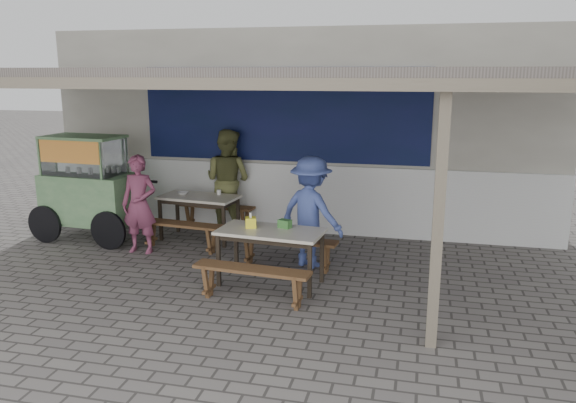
% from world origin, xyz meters
% --- Properties ---
extents(ground, '(60.00, 60.00, 0.00)m').
position_xyz_m(ground, '(0.00, 0.00, 0.00)').
color(ground, '#615C58').
rests_on(ground, ground).
extents(back_wall, '(9.00, 1.28, 3.50)m').
position_xyz_m(back_wall, '(-0.00, 3.58, 1.72)').
color(back_wall, '#B7B3A4').
rests_on(back_wall, ground).
extents(warung_roof, '(9.00, 4.21, 2.81)m').
position_xyz_m(warung_roof, '(0.02, 0.90, 2.71)').
color(warung_roof, '#5A534D').
rests_on(warung_roof, ground).
extents(table_left, '(1.36, 0.80, 0.75)m').
position_xyz_m(table_left, '(-1.42, 2.10, 0.67)').
color(table_left, beige).
rests_on(table_left, ground).
extents(bench_left_street, '(1.41, 0.43, 0.45)m').
position_xyz_m(bench_left_street, '(-1.49, 1.47, 0.33)').
color(bench_left_street, brown).
rests_on(bench_left_street, ground).
extents(bench_left_wall, '(1.41, 0.43, 0.45)m').
position_xyz_m(bench_left_wall, '(-1.36, 2.74, 0.33)').
color(bench_left_wall, brown).
rests_on(bench_left_wall, ground).
extents(table_right, '(1.43, 0.82, 0.75)m').
position_xyz_m(table_right, '(0.28, 0.39, 0.67)').
color(table_right, beige).
rests_on(table_right, ground).
extents(bench_right_street, '(1.49, 0.41, 0.45)m').
position_xyz_m(bench_right_street, '(0.22, -0.27, 0.34)').
color(bench_right_street, brown).
rests_on(bench_right_street, ground).
extents(bench_right_wall, '(1.49, 0.41, 0.45)m').
position_xyz_m(bench_right_wall, '(0.35, 1.04, 0.34)').
color(bench_right_wall, brown).
rests_on(bench_right_wall, ground).
extents(vendor_cart, '(2.24, 0.97, 1.75)m').
position_xyz_m(vendor_cart, '(-3.22, 1.69, 0.95)').
color(vendor_cart, '#769D68').
rests_on(vendor_cart, ground).
extents(patron_street_side, '(0.57, 0.38, 1.54)m').
position_xyz_m(patron_street_side, '(-2.05, 1.24, 0.77)').
color(patron_street_side, '#7D3854').
rests_on(patron_street_side, ground).
extents(patron_wall_side, '(1.03, 0.90, 1.81)m').
position_xyz_m(patron_wall_side, '(-1.14, 2.75, 0.90)').
color(patron_wall_side, brown).
rests_on(patron_wall_side, ground).
extents(patron_right_table, '(1.20, 0.98, 1.61)m').
position_xyz_m(patron_right_table, '(0.65, 1.25, 0.81)').
color(patron_right_table, '#4456A2').
rests_on(patron_right_table, ground).
extents(tissue_box, '(0.18, 0.18, 0.14)m').
position_xyz_m(tissue_box, '(-0.00, 0.44, 0.82)').
color(tissue_box, yellow).
rests_on(tissue_box, table_right).
extents(donation_box, '(0.19, 0.16, 0.11)m').
position_xyz_m(donation_box, '(0.44, 0.53, 0.81)').
color(donation_box, '#3A7433').
rests_on(donation_box, table_right).
extents(condiment_jar, '(0.07, 0.07, 0.08)m').
position_xyz_m(condiment_jar, '(-1.14, 2.29, 0.79)').
color(condiment_jar, silver).
rests_on(condiment_jar, table_left).
extents(condiment_bowl, '(0.20, 0.20, 0.04)m').
position_xyz_m(condiment_bowl, '(-1.73, 2.16, 0.77)').
color(condiment_bowl, silver).
rests_on(condiment_bowl, table_left).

